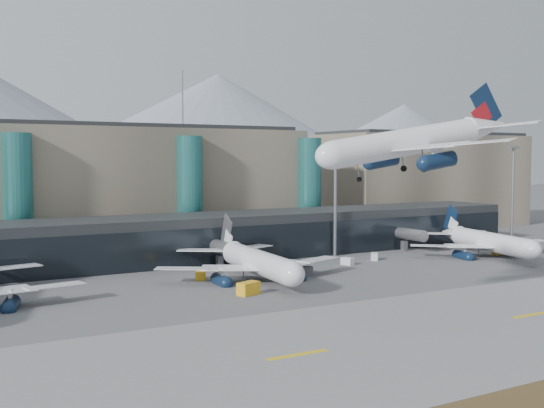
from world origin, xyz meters
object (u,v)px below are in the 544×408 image
at_px(veh_e, 499,251).
at_px(jet_parked_right, 482,235).
at_px(lightmast_right, 513,190).
at_px(veh_d, 374,257).
at_px(veh_g, 348,261).
at_px(veh_h, 248,288).
at_px(veh_b, 201,275).
at_px(lightmast_mid, 335,194).
at_px(veh_c, 304,271).
at_px(jet_parked_mid, 251,253).
at_px(hero_jet, 424,133).

bearing_deg(veh_e, jet_parked_right, -178.51).
xyz_separation_m(lightmast_right, veh_d, (-46.10, -1.58, -13.63)).
bearing_deg(veh_g, veh_h, -78.88).
relative_size(veh_d, veh_e, 0.85).
relative_size(veh_e, veh_h, 0.84).
xyz_separation_m(veh_b, veh_d, (43.39, 2.98, -0.04)).
bearing_deg(veh_g, lightmast_mid, 139.52).
distance_m(veh_c, veh_h, 20.58).
distance_m(jet_parked_mid, veh_b, 10.27).
bearing_deg(lightmast_mid, veh_h, -142.46).
distance_m(lightmast_right, jet_parked_right, 23.33).
xyz_separation_m(lightmast_mid, veh_e, (34.73, -17.52, -13.51)).
relative_size(veh_c, veh_d, 1.19).
relative_size(jet_parked_right, veh_e, 12.03).
height_order(hero_jet, jet_parked_mid, hero_jet).
relative_size(lightmast_mid, jet_parked_mid, 0.66).
distance_m(jet_parked_right, veh_e, 5.97).
relative_size(jet_parked_mid, veh_c, 11.88).
xyz_separation_m(lightmast_mid, veh_h, (-38.55, -29.63, -13.36)).
relative_size(lightmast_right, veh_c, 7.83).
bearing_deg(veh_b, lightmast_mid, -44.84).
bearing_deg(veh_g, lightmast_right, 77.59).
xyz_separation_m(jet_parked_right, veh_c, (-51.26, -3.03, -3.80)).
xyz_separation_m(veh_b, veh_e, (74.23, -4.95, 0.09)).
bearing_deg(jet_parked_mid, hero_jet, -160.31).
bearing_deg(lightmast_right, veh_h, -166.28).
distance_m(hero_jet, veh_e, 71.32).
distance_m(lightmast_mid, veh_d, 17.12).
bearing_deg(hero_jet, veh_d, 63.49).
distance_m(lightmast_right, jet_parked_mid, 81.61).
bearing_deg(veh_g, veh_b, -105.93).
bearing_deg(veh_h, veh_c, 10.24).
height_order(lightmast_right, veh_e, lightmast_right).
distance_m(hero_jet, veh_g, 50.71).
bearing_deg(lightmast_right, veh_g, -175.74).
bearing_deg(veh_e, veh_c, -158.12).
bearing_deg(lightmast_mid, jet_parked_right, -27.84).
xyz_separation_m(lightmast_mid, veh_c, (-20.89, -19.07, -13.51)).
bearing_deg(veh_b, hero_jet, -128.84).
xyz_separation_m(lightmast_right, jet_parked_right, (-19.63, -8.04, -9.71)).
height_order(jet_parked_right, veh_e, jet_parked_right).
bearing_deg(veh_g, jet_parked_mid, -98.05).
distance_m(veh_b, veh_d, 43.50).
xyz_separation_m(lightmast_right, veh_h, (-88.55, -21.63, -13.36)).
height_order(veh_c, veh_d, veh_c).
xyz_separation_m(jet_parked_right, veh_b, (-69.86, 3.47, -3.89)).
bearing_deg(veh_b, jet_parked_mid, -83.47).
relative_size(veh_b, veh_g, 1.09).
relative_size(veh_b, veh_d, 1.04).
height_order(veh_d, veh_e, veh_e).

